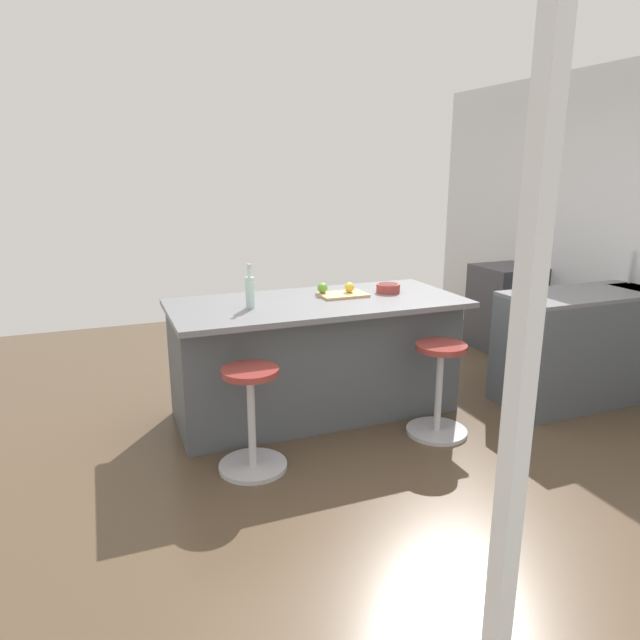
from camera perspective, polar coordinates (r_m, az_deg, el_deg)
ground_plane at (r=4.49m, az=3.18°, el=-9.78°), size 6.98×6.98×0.00m
interior_partition_left at (r=5.72m, az=28.27°, el=8.20°), size 0.15×5.37×2.76m
sink_cabinet at (r=5.41m, az=27.22°, el=-1.87°), size 2.07×0.60×1.19m
oven_range at (r=6.37m, az=17.96°, el=1.20°), size 0.60×0.61×0.88m
kitchen_island at (r=4.43m, az=-0.46°, el=-3.64°), size 2.18×0.99×0.92m
stool_by_window at (r=4.22m, az=11.73°, el=-7.03°), size 0.44×0.44×0.68m
stool_middle at (r=3.69m, az=-6.82°, el=-10.06°), size 0.44×0.44×0.68m
cutting_board at (r=4.42m, az=2.28°, el=2.53°), size 0.36×0.24×0.02m
apple_yellow at (r=4.45m, az=2.94°, el=3.26°), size 0.08×0.08×0.08m
apple_green at (r=4.42m, az=0.25°, el=3.21°), size 0.08×0.08×0.08m
water_bottle at (r=4.04m, az=-6.98°, el=2.89°), size 0.06×0.06×0.31m
fruit_bowl at (r=4.57m, az=6.80°, el=3.22°), size 0.19×0.19×0.07m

